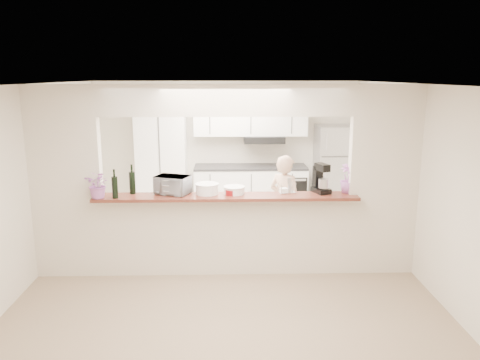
{
  "coord_description": "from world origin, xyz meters",
  "views": [
    {
      "loc": [
        0.02,
        -5.9,
        2.61
      ],
      "look_at": [
        0.19,
        0.3,
        1.21
      ],
      "focal_mm": 35.0,
      "sensor_mm": 36.0,
      "label": 1
    }
  ],
  "objects_px": {
    "stand_mixer": "(321,180)",
    "toaster_oven": "(173,185)",
    "person": "(285,204)",
    "refrigerator": "(336,171)"
  },
  "relations": [
    {
      "from": "stand_mixer",
      "to": "person",
      "type": "height_order",
      "value": "stand_mixer"
    },
    {
      "from": "refrigerator",
      "to": "person",
      "type": "height_order",
      "value": "refrigerator"
    },
    {
      "from": "stand_mixer",
      "to": "refrigerator",
      "type": "bearing_deg",
      "value": 72.72
    },
    {
      "from": "toaster_oven",
      "to": "person",
      "type": "xyz_separation_m",
      "value": [
        1.57,
        0.75,
        -0.48
      ]
    },
    {
      "from": "stand_mixer",
      "to": "toaster_oven",
      "type": "bearing_deg",
      "value": -179.64
    },
    {
      "from": "toaster_oven",
      "to": "person",
      "type": "height_order",
      "value": "person"
    },
    {
      "from": "person",
      "to": "refrigerator",
      "type": "bearing_deg",
      "value": -80.91
    },
    {
      "from": "toaster_oven",
      "to": "person",
      "type": "bearing_deg",
      "value": 45.38
    },
    {
      "from": "stand_mixer",
      "to": "person",
      "type": "bearing_deg",
      "value": 116.89
    },
    {
      "from": "refrigerator",
      "to": "toaster_oven",
      "type": "relative_size",
      "value": 3.95
    }
  ]
}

